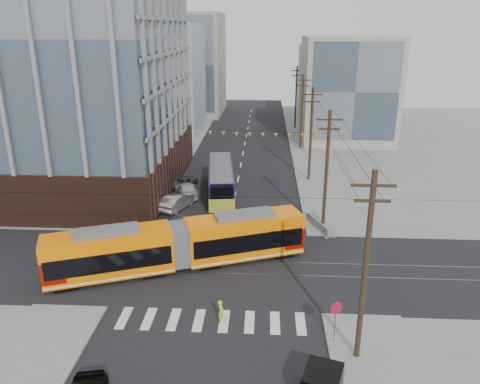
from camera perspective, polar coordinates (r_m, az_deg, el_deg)
name	(u,v)px	position (r m, az deg, el deg)	size (l,w,h in m)	color
ground	(216,295)	(33.09, -2.90, -12.43)	(160.00, 160.00, 0.00)	slate
office_building	(32,58)	(56.85, -23.98, 14.73)	(30.00, 25.00, 28.60)	#381E16
bg_bldg_nw_near	(147,79)	(82.82, -11.29, 13.33)	(18.00, 16.00, 18.00)	#8C99A5
bg_bldg_ne_near	(347,90)	(77.54, 12.92, 12.06)	(14.00, 14.00, 16.00)	gray
bg_bldg_nw_far	(184,64)	(101.62, -6.84, 15.23)	(16.00, 18.00, 20.00)	gray
bg_bldg_ne_far	(341,82)	(97.59, 12.17, 12.99)	(16.00, 16.00, 14.00)	#8C99A5
utility_pole_near	(365,271)	(25.54, 15.00, -9.26)	(0.30, 0.30, 11.00)	black
utility_pole_far	(296,98)	(84.90, 6.84, 11.32)	(0.30, 0.30, 11.00)	black
streetcar	(179,245)	(35.90, -7.42, -6.43)	(19.50, 2.74, 3.76)	#FC7700
city_bus	(221,180)	(50.94, -2.36, 1.48)	(2.60, 11.99, 3.40)	#1E1342
parked_car_silver	(177,201)	(47.68, -7.68, -1.13)	(1.70, 4.88, 1.61)	#ADADAD
parked_car_white	(186,190)	(51.11, -6.57, 0.28)	(2.05, 5.05, 1.46)	silver
parked_car_grey	(185,181)	(54.24, -6.77, 1.28)	(2.03, 4.40, 1.22)	#44484F
pedestrian	(221,312)	(30.02, -2.34, -14.37)	(0.56, 0.37, 1.55)	#A1FF1D
stop_sign	(335,325)	(28.51, 11.49, -15.55)	(0.80, 0.80, 2.62)	#B40F30
jersey_barrier	(320,225)	(43.35, 9.70, -3.94)	(0.97, 4.29, 0.86)	gray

